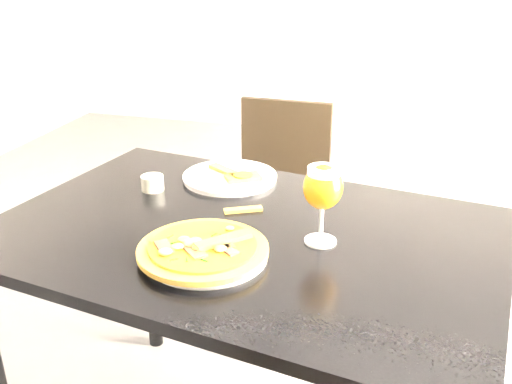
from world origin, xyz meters
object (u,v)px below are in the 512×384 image
(chair_far, at_px, (277,199))
(pizza, at_px, (203,248))
(beer_glass, at_px, (323,188))
(dining_table, at_px, (244,262))

(chair_far, height_order, pizza, chair_far)
(beer_glass, bearing_deg, dining_table, 175.06)
(dining_table, height_order, beer_glass, beer_glass)
(dining_table, distance_m, chair_far, 0.88)
(dining_table, relative_size, beer_glass, 7.03)
(chair_far, height_order, beer_glass, beer_glass)
(dining_table, distance_m, beer_glass, 0.29)
(beer_glass, bearing_deg, pizza, -149.21)
(dining_table, relative_size, chair_far, 1.59)
(chair_far, xyz_separation_m, pizza, (0.07, -1.01, 0.32))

